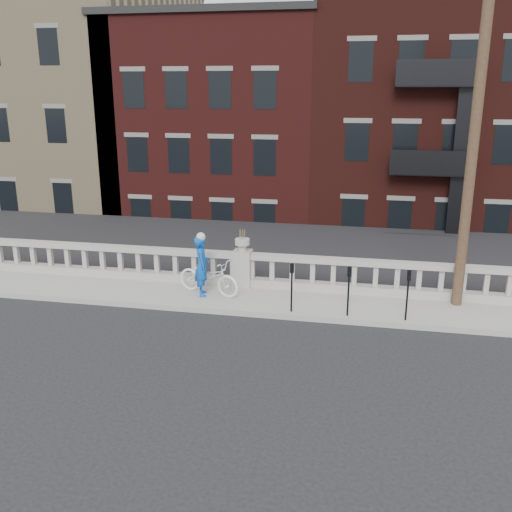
% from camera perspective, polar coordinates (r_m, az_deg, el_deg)
% --- Properties ---
extents(ground, '(120.00, 120.00, 0.00)m').
position_cam_1_polar(ground, '(13.97, -4.93, -8.84)').
color(ground, black).
rests_on(ground, ground).
extents(sidewalk, '(32.00, 2.20, 0.15)m').
position_cam_1_polar(sidewalk, '(16.61, -2.06, -4.26)').
color(sidewalk, '#9B9790').
rests_on(sidewalk, ground).
extents(balustrade, '(28.00, 0.34, 1.03)m').
position_cam_1_polar(balustrade, '(17.29, -1.35, -1.41)').
color(balustrade, '#9B9790').
rests_on(balustrade, sidewalk).
extents(planter_pedestal, '(0.55, 0.55, 1.76)m').
position_cam_1_polar(planter_pedestal, '(17.24, -1.36, -0.81)').
color(planter_pedestal, '#9B9790').
rests_on(planter_pedestal, sidewalk).
extents(lower_level, '(80.00, 44.00, 20.80)m').
position_cam_1_polar(lower_level, '(35.42, 6.45, 11.08)').
color(lower_level, '#605E59').
rests_on(lower_level, ground).
extents(utility_pole, '(1.60, 0.28, 10.00)m').
position_cam_1_polar(utility_pole, '(15.91, 21.16, 12.82)').
color(utility_pole, '#422D1E').
rests_on(utility_pole, sidewalk).
extents(parking_meter_a, '(0.10, 0.09, 1.36)m').
position_cam_1_polar(parking_meter_a, '(15.21, 3.60, -2.60)').
color(parking_meter_a, black).
rests_on(parking_meter_a, sidewalk).
extents(parking_meter_b, '(0.10, 0.09, 1.36)m').
position_cam_1_polar(parking_meter_b, '(15.09, 9.25, -2.94)').
color(parking_meter_b, black).
rests_on(parking_meter_b, sidewalk).
extents(parking_meter_c, '(0.10, 0.09, 1.36)m').
position_cam_1_polar(parking_meter_c, '(15.13, 14.94, -3.25)').
color(parking_meter_c, black).
rests_on(parking_meter_c, sidewalk).
extents(bicycle, '(2.11, 1.26, 1.05)m').
position_cam_1_polar(bicycle, '(16.65, -4.76, -2.07)').
color(bicycle, white).
rests_on(bicycle, sidewalk).
extents(cyclist, '(0.61, 0.75, 1.77)m').
position_cam_1_polar(cyclist, '(16.46, -5.45, -0.99)').
color(cyclist, '#0C51BA').
rests_on(cyclist, sidewalk).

